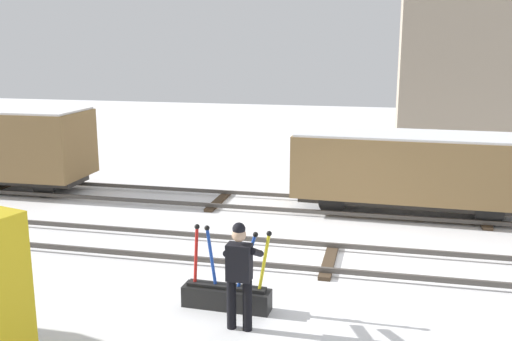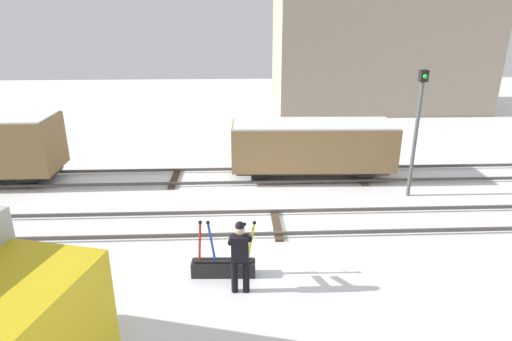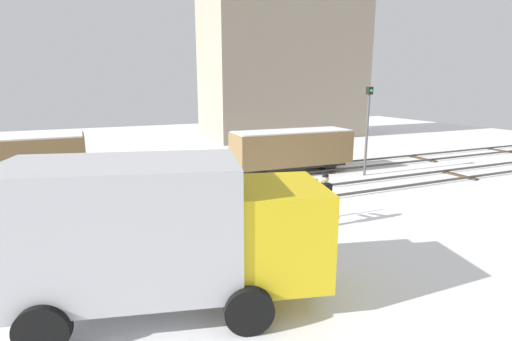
{
  "view_description": "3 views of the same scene",
  "coord_description": "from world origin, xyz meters",
  "px_view_note": "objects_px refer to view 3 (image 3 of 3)",
  "views": [
    {
      "loc": [
        1.03,
        -11.29,
        4.43
      ],
      "look_at": [
        -1.83,
        1.26,
        1.58
      ],
      "focal_mm": 40.76,
      "sensor_mm": 36.0,
      "label": 1
    },
    {
      "loc": [
        -1.1,
        -11.29,
        5.93
      ],
      "look_at": [
        -0.56,
        1.11,
        1.34
      ],
      "focal_mm": 30.05,
      "sensor_mm": 36.0,
      "label": 2
    },
    {
      "loc": [
        -7.69,
        -12.75,
        4.39
      ],
      "look_at": [
        -1.37,
        1.44,
        0.91
      ],
      "focal_mm": 27.23,
      "sensor_mm": 36.0,
      "label": 3
    }
  ],
  "objects_px": {
    "switch_lever_frame": "(302,215)",
    "freight_car_far_end": "(292,148)",
    "rail_worker": "(324,197)",
    "signal_post": "(368,123)",
    "delivery_truck": "(163,228)",
    "freight_car_near_switch": "(5,166)"
  },
  "relations": [
    {
      "from": "switch_lever_frame",
      "to": "signal_post",
      "type": "height_order",
      "value": "signal_post"
    },
    {
      "from": "signal_post",
      "to": "freight_car_near_switch",
      "type": "bearing_deg",
      "value": 173.04
    },
    {
      "from": "switch_lever_frame",
      "to": "freight_car_far_end",
      "type": "relative_size",
      "value": 0.26
    },
    {
      "from": "rail_worker",
      "to": "signal_post",
      "type": "relative_size",
      "value": 0.41
    },
    {
      "from": "rail_worker",
      "to": "signal_post",
      "type": "bearing_deg",
      "value": 43.68
    },
    {
      "from": "rail_worker",
      "to": "delivery_truck",
      "type": "relative_size",
      "value": 0.28
    },
    {
      "from": "signal_post",
      "to": "freight_car_far_end",
      "type": "distance_m",
      "value": 3.82
    },
    {
      "from": "freight_car_far_end",
      "to": "signal_post",
      "type": "bearing_deg",
      "value": -29.54
    },
    {
      "from": "switch_lever_frame",
      "to": "freight_car_far_end",
      "type": "xyz_separation_m",
      "value": [
        3.15,
        6.35,
        1.0
      ]
    },
    {
      "from": "freight_car_near_switch",
      "to": "freight_car_far_end",
      "type": "height_order",
      "value": "freight_car_near_switch"
    },
    {
      "from": "switch_lever_frame",
      "to": "signal_post",
      "type": "distance_m",
      "value": 8.01
    },
    {
      "from": "freight_car_near_switch",
      "to": "freight_car_far_end",
      "type": "xyz_separation_m",
      "value": [
        12.15,
        0.0,
        -0.18
      ]
    },
    {
      "from": "delivery_truck",
      "to": "freight_car_near_switch",
      "type": "bearing_deg",
      "value": 127.67
    },
    {
      "from": "switch_lever_frame",
      "to": "signal_post",
      "type": "relative_size",
      "value": 0.36
    },
    {
      "from": "freight_car_near_switch",
      "to": "rail_worker",
      "type": "bearing_deg",
      "value": -37.3
    },
    {
      "from": "delivery_truck",
      "to": "switch_lever_frame",
      "type": "bearing_deg",
      "value": 46.69
    },
    {
      "from": "rail_worker",
      "to": "delivery_truck",
      "type": "distance_m",
      "value": 5.94
    },
    {
      "from": "signal_post",
      "to": "freight_car_far_end",
      "type": "bearing_deg",
      "value": 148.77
    },
    {
      "from": "delivery_truck",
      "to": "freight_car_far_end",
      "type": "distance_m",
      "value": 12.48
    },
    {
      "from": "switch_lever_frame",
      "to": "signal_post",
      "type": "bearing_deg",
      "value": 38.1
    },
    {
      "from": "delivery_truck",
      "to": "freight_car_near_switch",
      "type": "relative_size",
      "value": 1.13
    },
    {
      "from": "rail_worker",
      "to": "delivery_truck",
      "type": "xyz_separation_m",
      "value": [
        -5.36,
        -2.47,
        0.69
      ]
    }
  ]
}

